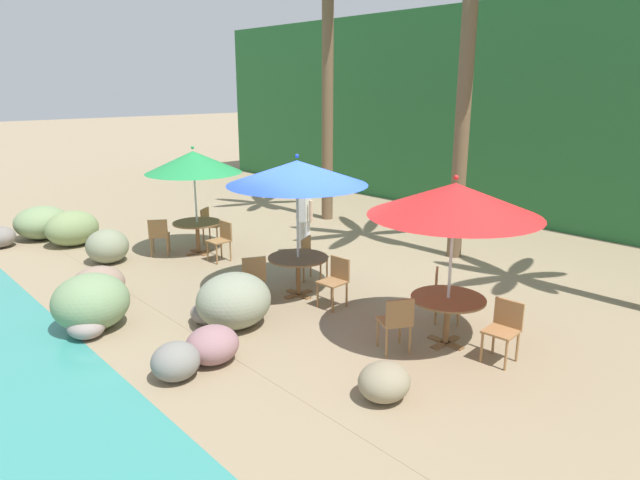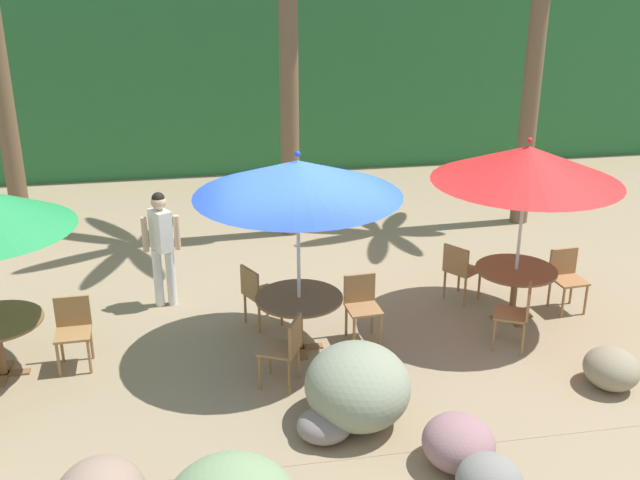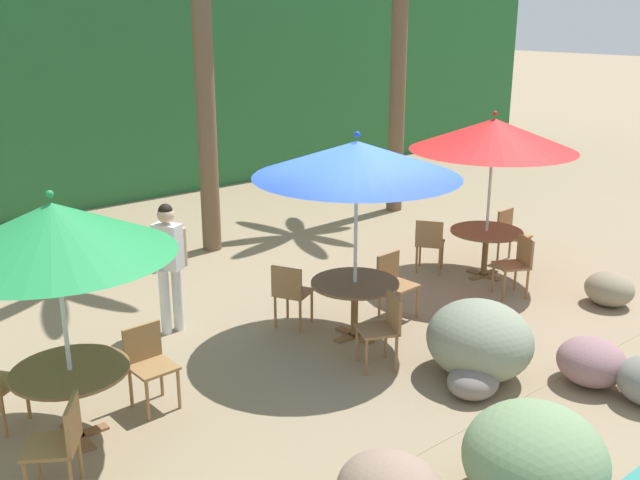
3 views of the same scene
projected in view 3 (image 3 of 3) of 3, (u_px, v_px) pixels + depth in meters
name	position (u px, v px, depth m)	size (l,w,h in m)	color
ground_plane	(350.00, 324.00, 9.55)	(120.00, 120.00, 0.00)	#937F60
terrace_deck	(350.00, 324.00, 9.55)	(18.00, 5.20, 0.01)	#937F60
foliage_backdrop	(66.00, 58.00, 15.25)	(28.00, 2.40, 6.00)	#286633
rock_seawall	(469.00, 395.00, 7.07)	(16.36, 2.95, 0.90)	gray
umbrella_green	(54.00, 229.00, 6.38)	(2.14, 2.14, 2.47)	silver
dining_table_green	(71.00, 381.00, 6.83)	(1.10, 1.10, 0.74)	brown
chair_green_seaward	(148.00, 360.00, 7.46)	(0.43, 0.44, 0.87)	#9E7042
chair_green_left	(61.00, 441.00, 6.07)	(0.59, 0.59, 0.87)	#9E7042
umbrella_blue	(357.00, 159.00, 8.52)	(2.50, 2.50, 2.61)	silver
dining_table_blue	(355.00, 291.00, 9.02)	(1.10, 1.10, 0.74)	brown
chair_blue_seaward	(394.00, 280.00, 9.67)	(0.45, 0.46, 0.87)	#9E7042
chair_blue_inland	(290.00, 291.00, 9.30)	(0.57, 0.57, 0.87)	#9E7042
chair_blue_left	(384.00, 325.00, 8.29)	(0.56, 0.56, 0.87)	#9E7042
umbrella_red	(494.00, 135.00, 10.64)	(2.47, 2.47, 2.56)	silver
dining_table_red	(486.00, 238.00, 11.12)	(1.10, 1.10, 0.74)	brown
chair_red_seaward	(510.00, 232.00, 11.78)	(0.45, 0.46, 0.87)	#9E7042
chair_red_inland	(430.00, 242.00, 11.29)	(0.59, 0.59, 0.87)	#9E7042
chair_red_left	(517.00, 262.00, 10.38)	(0.57, 0.57, 0.87)	#9E7042
waiter_in_white	(169.00, 259.00, 9.05)	(0.52, 0.39, 1.70)	white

